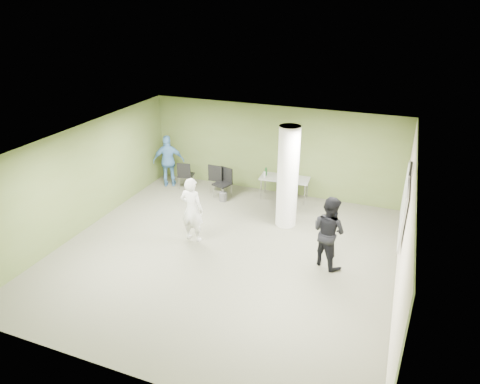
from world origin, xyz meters
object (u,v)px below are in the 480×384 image
at_px(folding_table, 284,179).
at_px(chair_back_left, 185,173).
at_px(woman_white, 192,210).
at_px(man_black, 329,232).
at_px(man_blue, 169,161).

height_order(folding_table, chair_back_left, folding_table).
xyz_separation_m(chair_back_left, woman_white, (1.69, -2.82, 0.32)).
bearing_deg(woman_white, folding_table, -111.39).
relative_size(folding_table, woman_white, 0.89).
relative_size(folding_table, man_black, 0.89).
bearing_deg(chair_back_left, man_blue, -14.18).
bearing_deg(chair_back_left, folding_table, 177.30).
relative_size(woman_white, man_black, 0.99).
xyz_separation_m(folding_table, man_black, (1.92, -3.10, 0.21)).
height_order(chair_back_left, woman_white, woman_white).
bearing_deg(man_black, folding_table, -27.26).
bearing_deg(folding_table, man_black, -61.97).
height_order(folding_table, man_blue, man_blue).
height_order(man_black, man_blue, man_black).
distance_m(chair_back_left, man_blue, 0.70).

